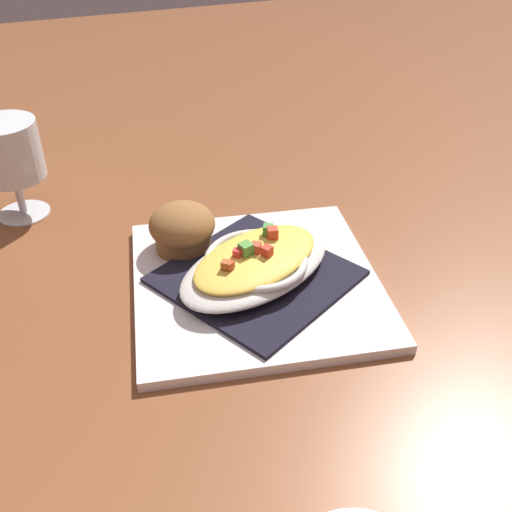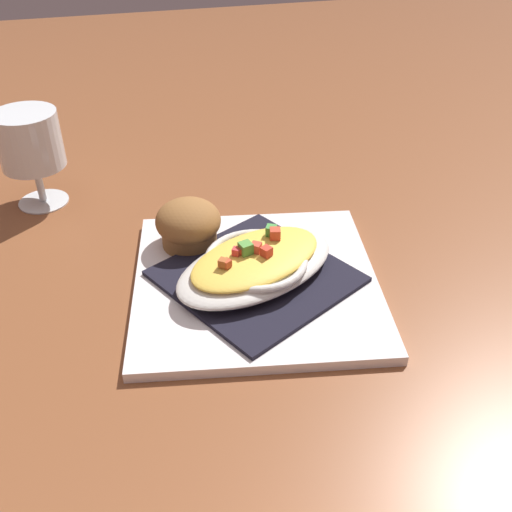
{
  "view_description": "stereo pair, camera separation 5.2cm",
  "coord_description": "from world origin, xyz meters",
  "px_view_note": "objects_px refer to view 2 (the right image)",
  "views": [
    {
      "loc": [
        -0.18,
        -0.49,
        0.41
      ],
      "look_at": [
        0.0,
        0.0,
        0.04
      ],
      "focal_mm": 41.35,
      "sensor_mm": 36.0,
      "label": 1
    },
    {
      "loc": [
        -0.13,
        -0.5,
        0.41
      ],
      "look_at": [
        0.0,
        0.0,
        0.04
      ],
      "focal_mm": 41.35,
      "sensor_mm": 36.0,
      "label": 2
    }
  ],
  "objects_px": {
    "muffin": "(188,224)",
    "stemmed_glass": "(30,145)",
    "square_plate": "(256,282)",
    "gratin_dish": "(256,262)"
  },
  "relations": [
    {
      "from": "gratin_dish",
      "to": "stemmed_glass",
      "type": "height_order",
      "value": "stemmed_glass"
    },
    {
      "from": "gratin_dish",
      "to": "stemmed_glass",
      "type": "bearing_deg",
      "value": 132.89
    },
    {
      "from": "gratin_dish",
      "to": "muffin",
      "type": "xyz_separation_m",
      "value": [
        -0.06,
        0.09,
        0.01
      ]
    },
    {
      "from": "gratin_dish",
      "to": "stemmed_glass",
      "type": "distance_m",
      "value": 0.35
    },
    {
      "from": "square_plate",
      "to": "muffin",
      "type": "xyz_separation_m",
      "value": [
        -0.06,
        0.09,
        0.03
      ]
    },
    {
      "from": "square_plate",
      "to": "gratin_dish",
      "type": "relative_size",
      "value": 1.2
    },
    {
      "from": "muffin",
      "to": "stemmed_glass",
      "type": "distance_m",
      "value": 0.25
    },
    {
      "from": "muffin",
      "to": "stemmed_glass",
      "type": "relative_size",
      "value": 0.6
    },
    {
      "from": "muffin",
      "to": "stemmed_glass",
      "type": "bearing_deg",
      "value": 136.21
    },
    {
      "from": "square_plate",
      "to": "gratin_dish",
      "type": "height_order",
      "value": "gratin_dish"
    }
  ]
}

